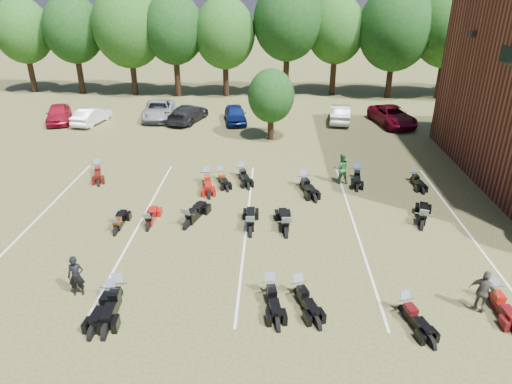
{
  "coord_description": "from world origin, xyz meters",
  "views": [
    {
      "loc": [
        -1.87,
        -15.53,
        10.35
      ],
      "look_at": [
        -2.6,
        4.0,
        1.2
      ],
      "focal_mm": 32.0,
      "sensor_mm": 36.0,
      "label": 1
    }
  ],
  "objects_px": {
    "car_4": "(235,114)",
    "car_0": "(58,114)",
    "person_black": "(76,276)",
    "motorcycle_7": "(149,229)",
    "motorcycle_3": "(270,295)",
    "motorcycle_14": "(99,174)",
    "person_green": "(341,168)",
    "person_grey": "(483,292)"
  },
  "relations": [
    {
      "from": "car_0",
      "to": "person_green",
      "type": "bearing_deg",
      "value": -45.86
    },
    {
      "from": "person_grey",
      "to": "car_0",
      "type": "bearing_deg",
      "value": -2.24
    },
    {
      "from": "car_4",
      "to": "motorcycle_3",
      "type": "distance_m",
      "value": 21.98
    },
    {
      "from": "car_0",
      "to": "car_4",
      "type": "relative_size",
      "value": 1.05
    },
    {
      "from": "car_0",
      "to": "motorcycle_7",
      "type": "xyz_separation_m",
      "value": [
        11.32,
        -16.61,
        -0.71
      ]
    },
    {
      "from": "car_0",
      "to": "person_green",
      "type": "height_order",
      "value": "person_green"
    },
    {
      "from": "car_0",
      "to": "motorcycle_3",
      "type": "bearing_deg",
      "value": -69.24
    },
    {
      "from": "car_0",
      "to": "person_green",
      "type": "relative_size",
      "value": 2.38
    },
    {
      "from": "person_grey",
      "to": "motorcycle_14",
      "type": "distance_m",
      "value": 20.79
    },
    {
      "from": "motorcycle_3",
      "to": "person_green",
      "type": "bearing_deg",
      "value": 60.57
    },
    {
      "from": "person_black",
      "to": "motorcycle_14",
      "type": "relative_size",
      "value": 0.7
    },
    {
      "from": "car_0",
      "to": "person_grey",
      "type": "relative_size",
      "value": 2.58
    },
    {
      "from": "car_0",
      "to": "motorcycle_7",
      "type": "relative_size",
      "value": 1.97
    },
    {
      "from": "motorcycle_7",
      "to": "motorcycle_14",
      "type": "bearing_deg",
      "value": -54.72
    },
    {
      "from": "motorcycle_7",
      "to": "motorcycle_14",
      "type": "distance_m",
      "value": 7.73
    },
    {
      "from": "person_black",
      "to": "motorcycle_3",
      "type": "xyz_separation_m",
      "value": [
        6.9,
        0.18,
        -0.78
      ]
    },
    {
      "from": "person_black",
      "to": "person_grey",
      "type": "distance_m",
      "value": 14.08
    },
    {
      "from": "car_4",
      "to": "motorcycle_14",
      "type": "xyz_separation_m",
      "value": [
        -7.16,
        -10.86,
        -0.67
      ]
    },
    {
      "from": "person_grey",
      "to": "motorcycle_14",
      "type": "height_order",
      "value": "person_grey"
    },
    {
      "from": "person_black",
      "to": "person_grey",
      "type": "bearing_deg",
      "value": -14.15
    },
    {
      "from": "person_black",
      "to": "motorcycle_7",
      "type": "relative_size",
      "value": 0.74
    },
    {
      "from": "person_black",
      "to": "motorcycle_14",
      "type": "xyz_separation_m",
      "value": [
        -3.23,
        11.09,
        -0.78
      ]
    },
    {
      "from": "person_black",
      "to": "person_green",
      "type": "height_order",
      "value": "person_green"
    },
    {
      "from": "person_green",
      "to": "person_grey",
      "type": "bearing_deg",
      "value": 100.66
    },
    {
      "from": "car_4",
      "to": "person_green",
      "type": "relative_size",
      "value": 2.25
    },
    {
      "from": "person_green",
      "to": "motorcycle_3",
      "type": "height_order",
      "value": "person_green"
    },
    {
      "from": "person_grey",
      "to": "motorcycle_3",
      "type": "xyz_separation_m",
      "value": [
        -7.18,
        0.59,
        -0.81
      ]
    },
    {
      "from": "car_0",
      "to": "person_black",
      "type": "bearing_deg",
      "value": -82.7
    },
    {
      "from": "motorcycle_14",
      "to": "motorcycle_7",
      "type": "bearing_deg",
      "value": -73.56
    },
    {
      "from": "car_4",
      "to": "motorcycle_14",
      "type": "relative_size",
      "value": 1.75
    },
    {
      "from": "car_4",
      "to": "car_0",
      "type": "bearing_deg",
      "value": 172.97
    },
    {
      "from": "motorcycle_7",
      "to": "motorcycle_14",
      "type": "xyz_separation_m",
      "value": [
        -4.52,
        6.27,
        0.0
      ]
    },
    {
      "from": "car_0",
      "to": "car_4",
      "type": "distance_m",
      "value": 13.96
    },
    {
      "from": "motorcycle_14",
      "to": "person_grey",
      "type": "bearing_deg",
      "value": -52.99
    },
    {
      "from": "motorcycle_3",
      "to": "motorcycle_7",
      "type": "bearing_deg",
      "value": 131.51
    },
    {
      "from": "motorcycle_3",
      "to": "motorcycle_7",
      "type": "relative_size",
      "value": 1.08
    },
    {
      "from": "motorcycle_14",
      "to": "car_0",
      "type": "bearing_deg",
      "value": 103.91
    },
    {
      "from": "car_4",
      "to": "person_black",
      "type": "height_order",
      "value": "person_black"
    },
    {
      "from": "person_black",
      "to": "motorcycle_14",
      "type": "height_order",
      "value": "person_black"
    },
    {
      "from": "car_0",
      "to": "motorcycle_3",
      "type": "distance_m",
      "value": 27.18
    },
    {
      "from": "person_black",
      "to": "motorcycle_3",
      "type": "bearing_deg",
      "value": -10.98
    },
    {
      "from": "car_4",
      "to": "motorcycle_14",
      "type": "height_order",
      "value": "car_4"
    }
  ]
}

